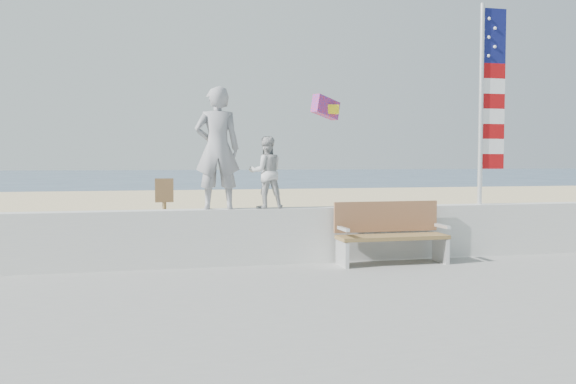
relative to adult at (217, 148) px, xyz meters
name	(u,v)px	position (x,y,z in m)	size (l,w,h in m)	color
ground	(305,302)	(0.90, -2.00, -2.05)	(220.00, 220.00, 0.00)	#304660
sand	(221,226)	(0.90, 7.00, -2.01)	(90.00, 40.00, 0.08)	beige
seawall	(273,236)	(0.90, 0.00, -1.42)	(30.00, 0.35, 0.90)	silver
adult	(217,148)	(0.00, 0.00, 0.00)	(0.71, 0.46, 1.93)	gray
child	(266,172)	(0.79, 0.00, -0.39)	(0.57, 0.44, 1.16)	#BBBBBB
bench	(390,232)	(2.75, -0.45, -1.36)	(1.80, 0.57, 1.00)	olive
flag	(488,95)	(4.75, 0.00, 0.95)	(0.50, 0.08, 3.50)	white
parafoil_kite	(327,108)	(3.08, 4.20, 1.05)	(0.82, 0.63, 0.58)	red
sign	(164,212)	(-0.79, 1.22, -1.10)	(0.32, 0.07, 1.46)	olive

